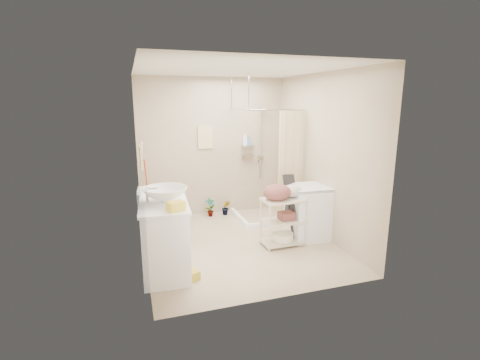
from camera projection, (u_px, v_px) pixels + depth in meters
The scene contains 23 objects.
floor at pixel (238, 243), 5.41m from camera, with size 3.20×3.20×0.00m, color #C7B495.
ceiling at pixel (238, 69), 4.83m from camera, with size 2.80×3.20×0.04m, color silver.
wall_back at pixel (213, 147), 6.60m from camera, with size 2.80×0.04×2.60m, color #BAAA90.
wall_front at pixel (284, 186), 3.63m from camera, with size 2.80×0.04×2.60m, color #BAAA90.
wall_left at pixel (140, 166), 4.70m from camera, with size 0.04×3.20×2.60m, color #BAAA90.
wall_right at pixel (322, 156), 5.54m from camera, with size 0.04×3.20×2.60m, color #BAAA90.
vanity at pixel (165, 237), 4.43m from camera, with size 0.59×1.06×0.93m, color white.
sink at pixel (165, 195), 4.32m from camera, with size 0.55×0.55×0.19m, color white.
counter_basket at pixel (176, 206), 4.00m from camera, with size 0.19×0.15×0.11m, color yellow.
floor_basket at pixel (190, 274), 4.29m from camera, with size 0.29×0.23×0.16m, color gold.
toilet at pixel (165, 213), 5.55m from camera, with size 0.47×0.82×0.83m, color white.
mop at pixel (145, 190), 6.29m from camera, with size 0.11×0.11×1.16m, color red, non-canonical shape.
potted_plant_a at pixel (210, 207), 6.63m from camera, with size 0.19×0.13×0.37m, color brown.
potted_plant_b at pixel (226, 208), 6.73m from camera, with size 0.16×0.13×0.29m, color brown.
hanging_towel at pixel (205, 137), 6.50m from camera, with size 0.28×0.03×0.42m, color beige.
towel_ring at pixel (141, 156), 4.48m from camera, with size 0.04×0.22×0.34m, color #F4E699, non-canonical shape.
tp_holder at pixel (145, 206), 4.89m from camera, with size 0.08×0.12×0.14m, color white, non-canonical shape.
shower at pixel (265, 163), 6.40m from camera, with size 1.10×1.10×2.10m, color white, non-canonical shape.
shampoo_bottle_a at pixel (245, 139), 6.68m from camera, with size 0.10×0.10×0.25m, color white.
shampoo_bottle_b at pixel (249, 141), 6.71m from camera, with size 0.08×0.09×0.19m, color #5072B7.
washing_machine at pixel (308, 212), 5.56m from camera, with size 0.58×0.60×0.86m, color silver.
laundry_rack at pixel (283, 217), 5.27m from camera, with size 0.64×0.37×0.88m, color beige, non-canonical shape.
ironing_board at pixel (293, 205), 5.58m from camera, with size 0.30×0.09×1.05m, color black, non-canonical shape.
Camera 1 is at (-1.52, -4.82, 2.17)m, focal length 26.00 mm.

